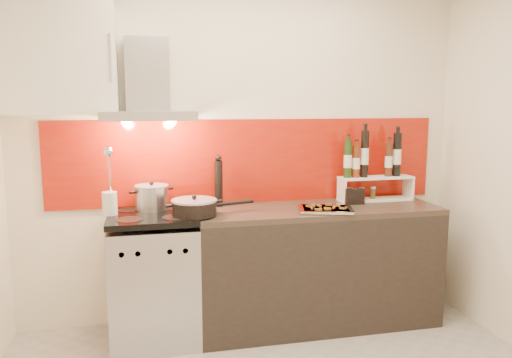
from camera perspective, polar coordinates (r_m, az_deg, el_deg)
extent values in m
cube|color=silver|center=(3.82, -1.47, 3.24)|extent=(3.40, 0.02, 2.60)
cube|color=#9E0D08|center=(3.83, -0.69, 2.05)|extent=(3.00, 0.02, 0.64)
cube|color=#B7B7BA|center=(3.65, -11.53, -11.40)|extent=(0.60, 0.60, 0.84)
cube|color=black|center=(3.42, -11.39, -14.48)|extent=(0.50, 0.02, 0.40)
cube|color=#B7B7BA|center=(3.28, -11.60, -8.21)|extent=(0.56, 0.02, 0.12)
cube|color=#FF190C|center=(3.28, -11.59, -8.24)|extent=(0.10, 0.01, 0.04)
cube|color=black|center=(3.52, -11.77, -4.20)|extent=(0.60, 0.60, 0.04)
cube|color=black|center=(3.85, 6.90, -10.05)|extent=(1.80, 0.60, 0.86)
cube|color=black|center=(3.73, 7.03, -3.49)|extent=(1.80, 0.60, 0.04)
cube|color=#B7B7BA|center=(3.48, -12.14, 7.12)|extent=(0.62, 0.50, 0.06)
cube|color=#B7B7BA|center=(3.63, -12.31, 11.60)|extent=(0.30, 0.18, 0.50)
sphere|color=#FFD18C|center=(3.48, -14.60, 6.38)|extent=(0.07, 0.07, 0.07)
sphere|color=#FFD18C|center=(3.49, -9.64, 6.54)|extent=(0.07, 0.07, 0.07)
cube|color=#EEE7CF|center=(3.60, -21.35, 12.66)|extent=(0.70, 0.35, 0.72)
cylinder|color=#B7B7BA|center=(3.63, -11.81, -2.15)|extent=(0.24, 0.24, 0.16)
cylinder|color=#99999E|center=(3.61, -11.86, -0.78)|extent=(0.24, 0.24, 0.01)
sphere|color=black|center=(3.61, -11.87, -0.45)|extent=(0.03, 0.03, 0.03)
cylinder|color=black|center=(3.41, -7.06, -3.33)|extent=(0.30, 0.30, 0.10)
cylinder|color=#99999E|center=(3.40, -7.08, -2.44)|extent=(0.31, 0.31, 0.01)
sphere|color=black|center=(3.40, -7.09, -2.04)|extent=(0.03, 0.03, 0.03)
cylinder|color=black|center=(3.52, -2.50, -2.73)|extent=(0.29, 0.10, 0.03)
cylinder|color=silver|center=(3.53, -16.37, -2.77)|extent=(0.10, 0.10, 0.17)
cylinder|color=silver|center=(3.49, -16.37, 0.74)|extent=(0.01, 0.08, 0.31)
sphere|color=silver|center=(3.41, -16.55, 3.00)|extent=(0.07, 0.07, 0.07)
cylinder|color=black|center=(3.70, -4.30, -0.54)|extent=(0.06, 0.06, 0.34)
sphere|color=black|center=(3.67, -4.33, 2.40)|extent=(0.05, 0.05, 0.05)
cube|color=white|center=(4.05, 13.46, -2.28)|extent=(0.59, 0.16, 0.01)
cube|color=white|center=(3.92, 9.76, -1.29)|extent=(0.01, 0.16, 0.17)
cube|color=white|center=(4.17, 17.02, -0.95)|extent=(0.02, 0.16, 0.17)
cube|color=white|center=(4.02, 13.55, 0.16)|extent=(0.59, 0.16, 0.02)
cylinder|color=black|center=(3.91, 10.45, 2.22)|extent=(0.06, 0.06, 0.28)
cylinder|color=#5C260F|center=(3.93, 11.36, 1.95)|extent=(0.06, 0.06, 0.25)
cylinder|color=black|center=(3.96, 12.31, 2.82)|extent=(0.06, 0.06, 0.36)
cylinder|color=#452012|center=(4.05, 14.93, 2.10)|extent=(0.06, 0.06, 0.26)
cylinder|color=black|center=(4.08, 15.82, 2.71)|extent=(0.06, 0.06, 0.34)
cylinder|color=#BEAD9A|center=(3.96, 10.69, -1.74)|extent=(0.04, 0.04, 0.08)
cylinder|color=brown|center=(4.00, 11.96, -1.70)|extent=(0.04, 0.04, 0.08)
cylinder|color=#4C4226|center=(4.04, 13.21, -1.62)|extent=(0.04, 0.04, 0.08)
cube|color=black|center=(3.86, 11.22, -1.96)|extent=(0.14, 0.07, 0.12)
cube|color=silver|center=(3.60, 7.95, -3.48)|extent=(0.41, 0.35, 0.01)
cube|color=silver|center=(3.60, 7.95, -3.33)|extent=(0.44, 0.38, 0.01)
cube|color=red|center=(3.60, 7.95, -3.33)|extent=(0.37, 0.30, 0.01)
cube|color=brown|center=(3.58, 8.90, -3.23)|extent=(0.04, 0.05, 0.01)
cube|color=brown|center=(3.57, 10.12, -3.29)|extent=(0.05, 0.04, 0.01)
cube|color=brown|center=(3.50, 7.11, -3.49)|extent=(0.05, 0.03, 0.01)
cube|color=brown|center=(3.64, 9.18, -3.03)|extent=(0.05, 0.02, 0.01)
cube|color=brown|center=(3.55, 8.14, -3.32)|extent=(0.05, 0.04, 0.01)
cube|color=brown|center=(3.57, 9.88, -3.30)|extent=(0.05, 0.04, 0.01)
cube|color=brown|center=(3.63, 7.22, -3.03)|extent=(0.03, 0.05, 0.01)
cube|color=brown|center=(3.60, 6.09, -3.11)|extent=(0.05, 0.04, 0.01)
cube|color=brown|center=(3.61, 6.20, -3.08)|extent=(0.03, 0.05, 0.01)
cube|color=brown|center=(3.64, 6.57, -2.98)|extent=(0.04, 0.04, 0.01)
cube|color=brown|center=(3.65, 9.39, -3.03)|extent=(0.02, 0.05, 0.01)
cube|color=brown|center=(3.52, 8.20, -3.44)|extent=(0.05, 0.02, 0.01)
cube|color=brown|center=(3.51, 7.41, -3.43)|extent=(0.02, 0.05, 0.01)
cube|color=brown|center=(3.67, 8.32, -2.94)|extent=(0.05, 0.03, 0.01)
cube|color=brown|center=(3.54, 6.39, -3.31)|extent=(0.02, 0.05, 0.01)
cube|color=brown|center=(3.62, 6.64, -3.07)|extent=(0.03, 0.05, 0.01)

